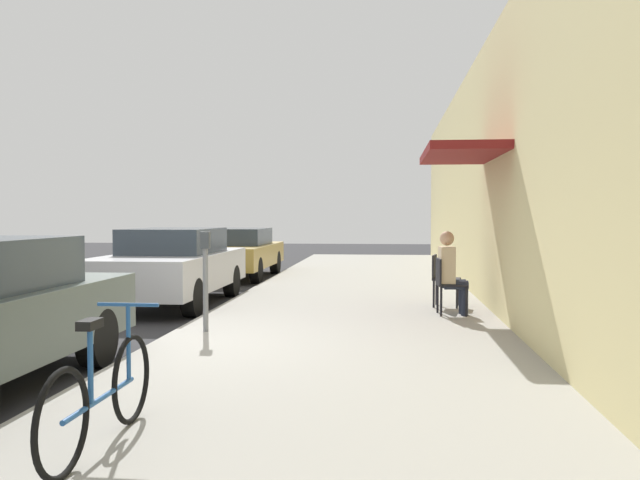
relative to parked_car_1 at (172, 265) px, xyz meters
name	(u,v)px	position (x,y,z in m)	size (l,w,h in m)	color
ground_plane	(147,355)	(1.10, -4.28, -0.74)	(60.00, 60.00, 0.00)	#2D2D30
sidewalk_slab	(346,325)	(3.35, -2.28, -0.68)	(4.50, 32.00, 0.12)	#9E9B93
building_facade	(517,168)	(5.74, -2.27, 1.59)	(1.40, 32.00, 4.64)	beige
parked_car_1	(172,265)	(0.00, 0.00, 0.00)	(1.80, 4.40, 1.41)	#B7B7BC
parked_car_2	(237,252)	(0.00, 5.28, -0.05)	(1.80, 4.40, 1.30)	#A58433
parking_meter	(205,274)	(1.55, -3.30, 0.15)	(0.12, 0.10, 1.32)	slate
bicycle_0	(101,394)	(2.06, -7.65, -0.26)	(0.46, 1.71, 0.90)	black
cafe_chair_0	(447,282)	(4.86, -1.49, -0.11)	(0.47, 0.47, 0.87)	black
seated_patron_0	(451,270)	(4.92, -1.49, 0.08)	(0.44, 0.38, 1.29)	#232838
cafe_chair_1	(442,277)	(4.86, -0.57, -0.11)	(0.52, 0.52, 0.87)	black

